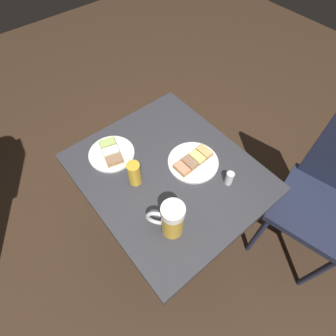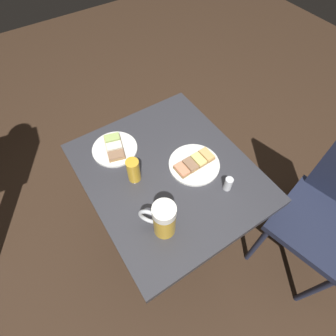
# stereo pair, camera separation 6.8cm
# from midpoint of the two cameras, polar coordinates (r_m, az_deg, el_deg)

# --- Properties ---
(ground_plane) EXTENTS (6.00, 6.00, 0.00)m
(ground_plane) POSITION_cam_midpoint_polar(r_m,az_deg,el_deg) (1.72, -1.16, -13.91)
(ground_plane) COLOR #382619
(cafe_table) EXTENTS (0.74, 0.64, 0.70)m
(cafe_table) POSITION_cam_midpoint_polar(r_m,az_deg,el_deg) (1.24, -1.58, -5.01)
(cafe_table) COLOR black
(cafe_table) RESTS_ON ground_plane
(plate_near) EXTENTS (0.21, 0.21, 0.03)m
(plate_near) POSITION_cam_midpoint_polar(r_m,az_deg,el_deg) (1.11, 3.62, 1.33)
(plate_near) COLOR white
(plate_near) RESTS_ON cafe_table
(plate_far) EXTENTS (0.19, 0.19, 0.03)m
(plate_far) POSITION_cam_midpoint_polar(r_m,az_deg,el_deg) (1.17, -13.55, 3.04)
(plate_far) COLOR white
(plate_far) RESTS_ON cafe_table
(beer_mug) EXTENTS (0.12, 0.11, 0.16)m
(beer_mug) POSITION_cam_midpoint_polar(r_m,az_deg,el_deg) (0.91, -1.49, -10.95)
(beer_mug) COLOR gold
(beer_mug) RESTS_ON cafe_table
(beer_glass_small) EXTENTS (0.05, 0.05, 0.11)m
(beer_glass_small) POSITION_cam_midpoint_polar(r_m,az_deg,el_deg) (1.04, -9.02, -1.24)
(beer_glass_small) COLOR gold
(beer_glass_small) RESTS_ON cafe_table
(salt_shaker) EXTENTS (0.03, 0.03, 0.06)m
(salt_shaker) POSITION_cam_midpoint_polar(r_m,az_deg,el_deg) (1.06, 11.09, -2.22)
(salt_shaker) COLOR silver
(salt_shaker) RESTS_ON cafe_table
(cafe_chair) EXTENTS (0.46, 0.46, 0.95)m
(cafe_chair) POSITION_cam_midpoint_polar(r_m,az_deg,el_deg) (1.43, 30.18, -4.41)
(cafe_chair) COLOR #1E2338
(cafe_chair) RESTS_ON ground_plane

